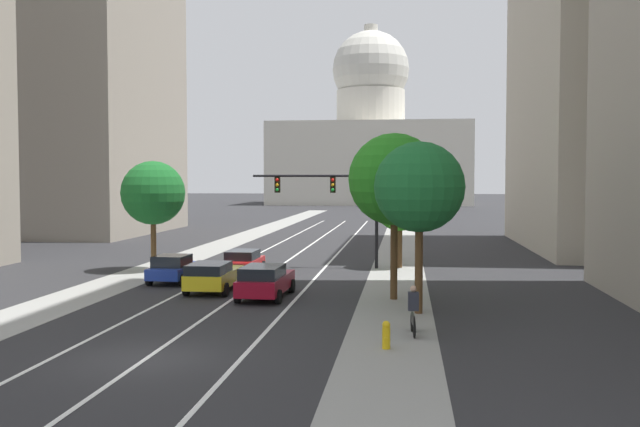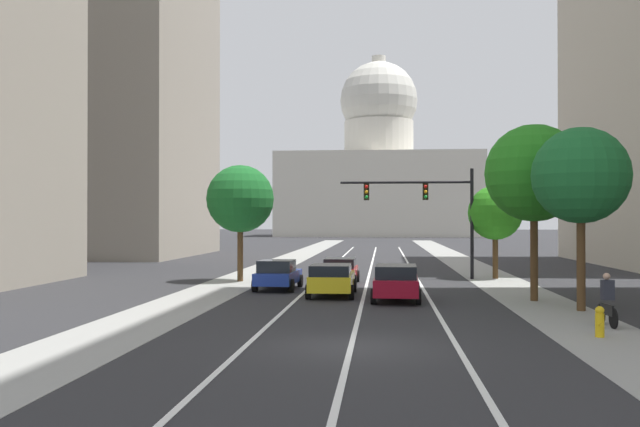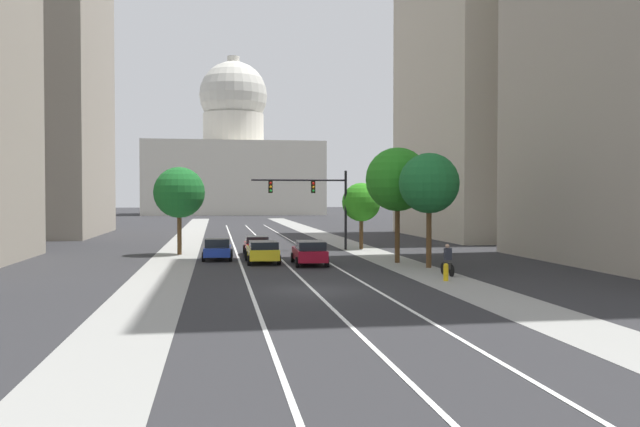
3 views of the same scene
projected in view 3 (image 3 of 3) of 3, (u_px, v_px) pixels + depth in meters
name	position (u px, v px, depth m)	size (l,w,h in m)	color
ground_plane	(258.00, 237.00, 69.52)	(400.00, 400.00, 0.00)	#2B2B2D
sidewalk_left	(186.00, 241.00, 63.44)	(3.15, 130.00, 0.01)	gray
sidewalk_right	(334.00, 239.00, 65.72)	(3.15, 130.00, 0.01)	gray
lane_stripe_left	(235.00, 248.00, 54.26)	(0.16, 90.00, 0.01)	white
lane_stripe_center	(269.00, 248.00, 54.71)	(0.16, 90.00, 0.01)	white
lane_stripe_right	(303.00, 248.00, 55.15)	(0.16, 90.00, 0.01)	white
office_tower_far_right	(511.00, 86.00, 70.29)	(20.06, 24.12, 32.24)	#B7AD99
capitol_building	(234.00, 160.00, 161.68)	(42.26, 25.39, 38.76)	beige
car_blue	(218.00, 249.00, 44.39)	(2.10, 4.07, 1.47)	#1E389E
car_red	(257.00, 245.00, 48.01)	(1.98, 4.63, 1.38)	red
car_yellow	(263.00, 251.00, 42.15)	(2.09, 4.50, 1.47)	yellow
car_crimson	(310.00, 252.00, 41.11)	(2.13, 4.66, 1.54)	maroon
traffic_signal_mast	(316.00, 195.00, 52.55)	(7.70, 0.39, 6.39)	black
fire_hydrant	(446.00, 272.00, 33.24)	(0.26, 0.35, 0.91)	yellow
cyclist	(448.00, 260.00, 35.50)	(0.38, 1.70, 1.72)	black
street_tree_near_left	(179.00, 193.00, 48.26)	(3.75, 3.75, 6.47)	#51381E
street_tree_far_right	(429.00, 184.00, 39.32)	(3.63, 3.63, 6.91)	#51381E
street_tree_mid_right	(361.00, 202.00, 53.60)	(3.16, 3.16, 5.42)	#51381E
street_tree_near_right	(397.00, 180.00, 42.33)	(4.12, 4.12, 7.46)	#51381E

